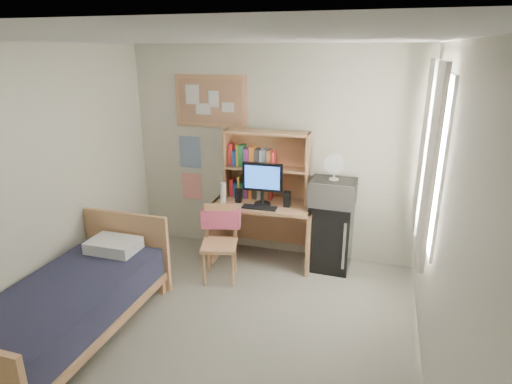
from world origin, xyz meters
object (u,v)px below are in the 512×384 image
(desk, at_px, (263,232))
(monitor, at_px, (262,184))
(bulletin_board, at_px, (211,101))
(mini_fridge, at_px, (331,236))
(desk_chair, at_px, (219,245))
(speaker_left, at_px, (238,196))
(bed, at_px, (68,312))
(speaker_right, at_px, (287,199))
(desk_fan, at_px, (334,168))
(microwave, at_px, (333,192))

(desk, relative_size, monitor, 2.39)
(bulletin_board, height_order, mini_fridge, bulletin_board)
(desk_chair, distance_m, speaker_left, 0.68)
(desk, height_order, monitor, monitor)
(bed, bearing_deg, speaker_left, 63.23)
(desk_chair, distance_m, speaker_right, 0.95)
(bulletin_board, relative_size, desk_fan, 3.41)
(bed, bearing_deg, mini_fridge, 44.69)
(microwave, bearing_deg, desk_fan, 0.00)
(bulletin_board, height_order, desk_fan, bulletin_board)
(bulletin_board, bearing_deg, monitor, -25.40)
(mini_fridge, relative_size, desk_fan, 2.97)
(desk_fan, bearing_deg, mini_fridge, 90.00)
(bulletin_board, distance_m, bed, 2.88)
(bulletin_board, relative_size, microwave, 1.83)
(mini_fridge, distance_m, bed, 2.94)
(desk_chair, relative_size, desk_fan, 3.13)
(desk_chair, bearing_deg, desk_fan, 14.03)
(mini_fridge, xyz_separation_m, monitor, (-0.82, -0.13, 0.61))
(speaker_left, bearing_deg, desk_fan, 3.99)
(mini_fridge, relative_size, speaker_right, 4.37)
(speaker_left, height_order, microwave, microwave)
(bulletin_board, distance_m, monitor, 1.25)
(bed, bearing_deg, microwave, 44.42)
(bed, distance_m, monitor, 2.44)
(speaker_left, distance_m, speaker_right, 0.60)
(bed, xyz_separation_m, desk_fan, (2.10, 2.04, 0.99))
(desk, height_order, bed, desk)
(speaker_left, distance_m, microwave, 1.13)
(bulletin_board, xyz_separation_m, speaker_left, (0.48, -0.38, -1.07))
(desk, height_order, desk_chair, desk_chair)
(desk, height_order, mini_fridge, mini_fridge)
(bulletin_board, distance_m, speaker_left, 1.23)
(desk, relative_size, mini_fridge, 1.50)
(desk_chair, bearing_deg, desk, 44.86)
(desk_chair, height_order, desk_fan, desk_fan)
(mini_fridge, relative_size, monitor, 1.59)
(desk, xyz_separation_m, bed, (-1.28, -1.99, -0.12))
(mini_fridge, bearing_deg, speaker_right, -165.58)
(desk, bearing_deg, desk_chair, -122.29)
(bulletin_board, distance_m, desk_chair, 1.80)
(bulletin_board, relative_size, bed, 0.49)
(desk_chair, xyz_separation_m, mini_fridge, (1.17, 0.66, -0.02))
(desk, relative_size, desk_chair, 1.42)
(bed, height_order, microwave, microwave)
(bed, height_order, speaker_right, speaker_right)
(monitor, xyz_separation_m, microwave, (0.82, 0.11, -0.06))
(mini_fridge, distance_m, monitor, 1.03)
(monitor, bearing_deg, speaker_right, 0.00)
(monitor, relative_size, microwave, 1.00)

